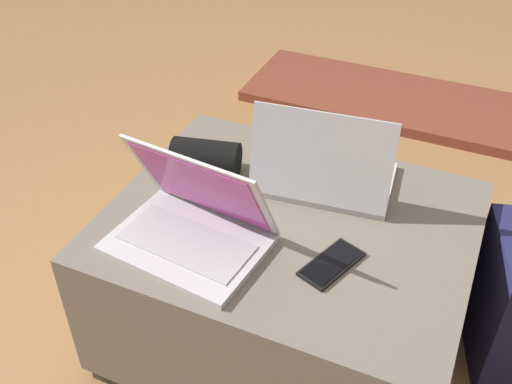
# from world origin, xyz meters

# --- Properties ---
(ground_plane) EXTENTS (14.00, 14.00, 0.00)m
(ground_plane) POSITION_xyz_m (0.00, 0.00, 0.00)
(ground_plane) COLOR #9E7042
(ottoman) EXTENTS (0.85, 0.69, 0.44)m
(ottoman) POSITION_xyz_m (0.00, 0.00, 0.22)
(ottoman) COLOR #3D3832
(ottoman) RESTS_ON ground_plane
(laptop_near) EXTENTS (0.36, 0.28, 0.24)m
(laptop_near) POSITION_xyz_m (-0.17, -0.16, 0.48)
(laptop_near) COLOR silver
(laptop_near) RESTS_ON ottoman
(laptop_far) EXTENTS (0.36, 0.27, 0.24)m
(laptop_far) POSITION_xyz_m (0.03, 0.15, 0.49)
(laptop_far) COLOR silver
(laptop_far) RESTS_ON ottoman
(cell_phone) EXTENTS (0.12, 0.17, 0.01)m
(cell_phone) POSITION_xyz_m (0.14, -0.11, 0.44)
(cell_phone) COLOR black
(cell_phone) RESTS_ON ottoman
(wrist_brace) EXTENTS (0.19, 0.13, 0.10)m
(wrist_brace) POSITION_xyz_m (-0.27, 0.08, 0.48)
(wrist_brace) COLOR black
(wrist_brace) RESTS_ON ottoman
(fireplace_hearth) EXTENTS (1.40, 0.50, 0.04)m
(fireplace_hearth) POSITION_xyz_m (0.00, 1.42, 0.02)
(fireplace_hearth) COLOR brown
(fireplace_hearth) RESTS_ON ground_plane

